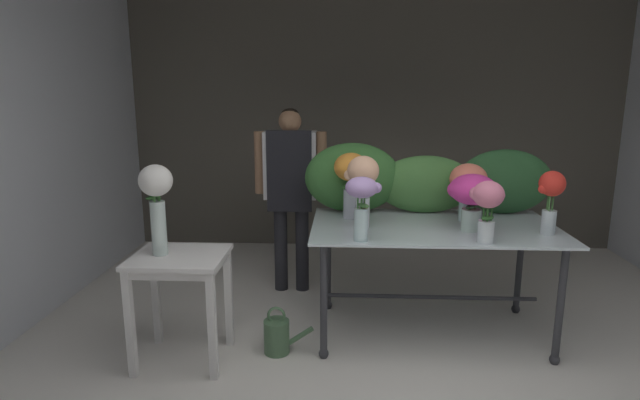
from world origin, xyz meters
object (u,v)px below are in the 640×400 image
at_px(vase_scarlet_dahlias, 551,195).
at_px(vase_peach_snapdragons, 363,181).
at_px(florist, 291,180).
at_px(vase_rosy_tulips, 487,204).
at_px(vase_lilac_anemones, 362,199).
at_px(vase_coral_lilies, 468,184).
at_px(vase_white_roses_tall, 156,198).
at_px(side_table_white, 180,272).
at_px(watering_can, 277,336).
at_px(display_table_glass, 433,242).
at_px(vase_sunset_peonies, 351,175).
at_px(vase_magenta_stock, 472,194).

bearing_deg(vase_scarlet_dahlias, vase_peach_snapdragons, 175.11).
relative_size(florist, vase_rosy_tulips, 4.10).
relative_size(vase_rosy_tulips, vase_lilac_anemones, 0.96).
bearing_deg(vase_lilac_anemones, florist, 115.75).
distance_m(vase_coral_lilies, vase_white_roses_tall, 2.21).
distance_m(side_table_white, vase_scarlet_dahlias, 2.54).
relative_size(vase_coral_lilies, vase_white_roses_tall, 0.73).
height_order(florist, vase_lilac_anemones, florist).
height_order(side_table_white, watering_can, side_table_white).
bearing_deg(vase_white_roses_tall, vase_lilac_anemones, 2.47).
relative_size(display_table_glass, vase_white_roses_tall, 2.95).
height_order(vase_rosy_tulips, vase_sunset_peonies, vase_sunset_peonies).
distance_m(florist, vase_white_roses_tall, 1.48).
relative_size(florist, watering_can, 4.71).
distance_m(vase_rosy_tulips, watering_can, 1.69).
relative_size(vase_peach_snapdragons, vase_scarlet_dahlias, 1.18).
xyz_separation_m(florist, vase_coral_lilies, (1.40, -0.67, 0.10)).
distance_m(vase_peach_snapdragons, vase_rosy_tulips, 0.85).
height_order(vase_magenta_stock, vase_coral_lilies, vase_coral_lilies).
relative_size(side_table_white, watering_can, 2.14).
relative_size(side_table_white, vase_white_roses_tall, 1.26).
bearing_deg(vase_white_roses_tall, vase_sunset_peonies, 27.66).
bearing_deg(vase_scarlet_dahlias, side_table_white, -173.50).
bearing_deg(vase_coral_lilies, display_table_glass, -152.30).
height_order(florist, vase_coral_lilies, florist).
xyz_separation_m(side_table_white, vase_white_roses_tall, (-0.12, 0.00, 0.50)).
xyz_separation_m(florist, vase_magenta_stock, (1.36, -0.95, 0.08)).
xyz_separation_m(display_table_glass, vase_sunset_peonies, (-0.60, 0.18, 0.46)).
xyz_separation_m(vase_rosy_tulips, vase_lilac_anemones, (-0.80, 0.00, 0.02)).
bearing_deg(vase_rosy_tulips, vase_scarlet_dahlias, 25.25).
bearing_deg(vase_peach_snapdragons, florist, 124.03).
relative_size(vase_peach_snapdragons, vase_coral_lilies, 1.19).
bearing_deg(watering_can, florist, 91.07).
bearing_deg(display_table_glass, vase_coral_lilies, 27.70).
xyz_separation_m(display_table_glass, vase_lilac_anemones, (-0.54, -0.42, 0.41)).
bearing_deg(florist, vase_rosy_tulips, -41.62).
xyz_separation_m(vase_scarlet_dahlias, vase_white_roses_tall, (-2.60, -0.28, 0.02)).
height_order(florist, vase_scarlet_dahlias, florist).
height_order(vase_magenta_stock, watering_can, vase_magenta_stock).
relative_size(side_table_white, vase_coral_lilies, 1.74).
relative_size(florist, vase_scarlet_dahlias, 3.80).
height_order(display_table_glass, vase_sunset_peonies, vase_sunset_peonies).
distance_m(florist, vase_coral_lilies, 1.56).
distance_m(display_table_glass, vase_scarlet_dahlias, 0.86).
height_order(display_table_glass, florist, florist).
distance_m(side_table_white, vase_lilac_anemones, 1.30).
bearing_deg(vase_lilac_anemones, vase_sunset_peonies, 96.13).
distance_m(vase_magenta_stock, watering_can, 1.68).
bearing_deg(watering_can, side_table_white, -168.77).
bearing_deg(vase_scarlet_dahlias, vase_lilac_anemones, -170.06).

